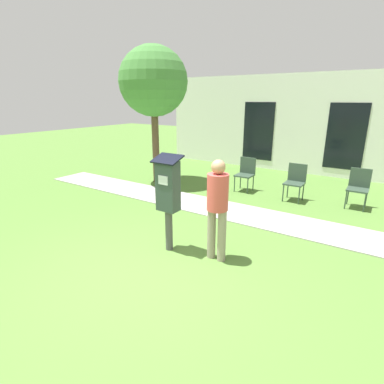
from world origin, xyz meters
TOP-DOWN VIEW (x-y plane):
  - ground_plane at (0.00, 0.00)m, footprint 40.00×40.00m
  - sidewalk at (0.00, 2.89)m, footprint 12.00×1.10m
  - building_facade at (0.00, 7.58)m, footprint 10.00×0.26m
  - parking_meter at (-0.23, 0.74)m, footprint 0.44×0.31m
  - person_standing at (0.57, 0.90)m, footprint 0.32×0.32m
  - outdoor_chair_left at (-0.56, 4.57)m, footprint 0.44×0.44m
  - outdoor_chair_middle at (0.78, 4.49)m, footprint 0.44×0.44m
  - outdoor_chair_right at (2.13, 4.76)m, footprint 0.44×0.44m
  - tree at (-3.15, 3.92)m, footprint 1.90×1.90m

SIDE VIEW (x-z plane):
  - ground_plane at x=0.00m, z-range 0.00..0.00m
  - sidewalk at x=0.00m, z-range 0.00..0.02m
  - outdoor_chair_left at x=-0.56m, z-range 0.08..0.98m
  - outdoor_chair_middle at x=0.78m, z-range 0.08..0.98m
  - outdoor_chair_right at x=2.13m, z-range 0.08..0.98m
  - person_standing at x=0.57m, z-range 0.14..1.72m
  - parking_meter at x=-0.23m, z-range 0.22..1.81m
  - building_facade at x=0.00m, z-range 0.00..3.20m
  - tree at x=-3.15m, z-range 0.94..4.75m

